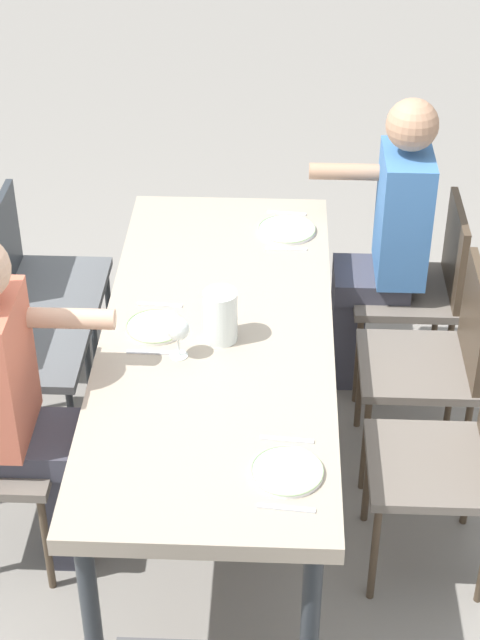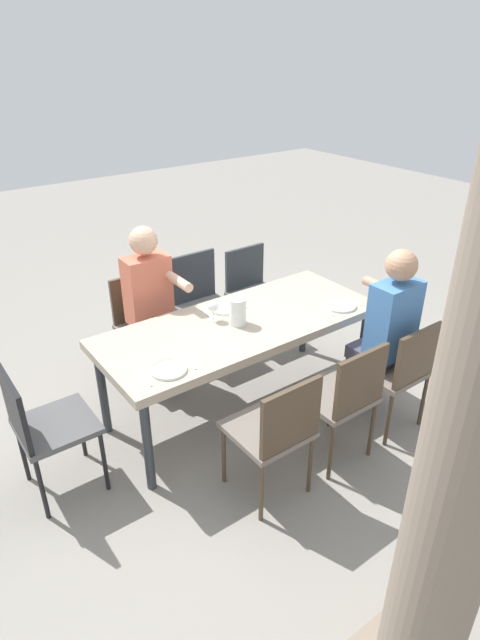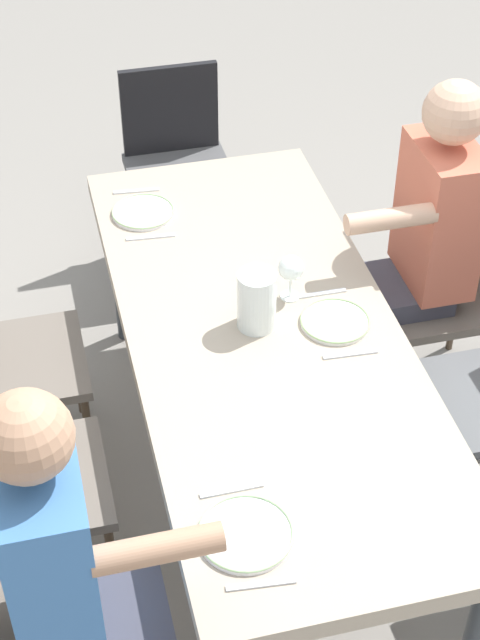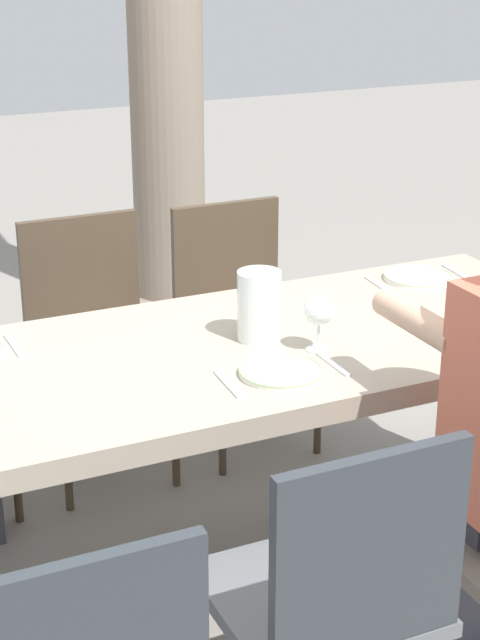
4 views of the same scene
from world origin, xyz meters
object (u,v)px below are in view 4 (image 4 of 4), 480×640
chair_mid_south (336,593)px  plate_1 (281,371)px  water_pitcher (259,309)px  dining_table (249,364)px  chair_mid_north (93,327)px  stone_column_centre (165,22)px  wine_glass_1 (319,311)px  plate_2 (418,277)px  chair_east_north (240,306)px

chair_mid_south → plate_1: size_ratio=4.20×
water_pitcher → chair_mid_south: bearing=-105.4°
dining_table → plate_1: (-0.01, -0.22, 0.07)m
chair_mid_north → chair_mid_south: (0.00, -1.67, 0.02)m
stone_column_centre → water_pitcher: stone_column_centre is taller
chair_mid_south → wine_glass_1: bearing=64.3°
dining_table → water_pitcher: water_pitcher is taller
chair_mid_north → stone_column_centre: size_ratio=0.31×
chair_mid_north → wine_glass_1: size_ratio=5.63×
dining_table → wine_glass_1: size_ratio=13.04×
water_pitcher → plate_2: bearing=19.2°
wine_glass_1 → plate_2: wine_glass_1 is taller
chair_mid_south → plate_1: 0.68m
stone_column_centre → water_pitcher: (-0.51, -2.01, -0.58)m
wine_glass_1 → dining_table: bearing=139.8°
dining_table → stone_column_centre: 2.22m
stone_column_centre → plate_1: bearing=-104.0°
chair_mid_south → wine_glass_1: size_ratio=5.84×
stone_column_centre → plate_2: stone_column_centre is taller
dining_table → chair_mid_north: (-0.20, 0.84, -0.16)m
wine_glass_1 → plate_2: 0.70m
dining_table → plate_2: bearing=19.3°
chair_east_north → stone_column_centre: size_ratio=0.30×
chair_mid_north → plate_1: (0.18, -1.06, 0.23)m
chair_mid_north → chair_east_north: (0.56, -0.00, -0.01)m
plate_1 → chair_mid_south: bearing=-106.5°
chair_mid_north → plate_2: (0.92, -0.58, 0.23)m
dining_table → plate_2: (0.73, 0.25, 0.07)m
dining_table → plate_2: 0.77m
dining_table → water_pitcher: bearing=22.1°
plate_1 → wine_glass_1: (0.16, 0.10, 0.10)m
chair_mid_north → wine_glass_1: wine_glass_1 is taller
plate_2 → stone_column_centre: bearing=95.9°
chair_east_north → plate_1: (-0.37, -1.06, 0.24)m
stone_column_centre → chair_mid_south: bearing=-104.5°
chair_mid_south → water_pitcher: 0.93m
dining_table → wine_glass_1: 0.26m
chair_mid_north → chair_mid_south: chair_mid_south is taller
chair_mid_north → water_pitcher: 0.91m
wine_glass_1 → water_pitcher: bearing=128.1°
chair_mid_north → chair_mid_south: 1.67m
stone_column_centre → wine_glass_1: 2.25m
dining_table → water_pitcher: (0.04, 0.02, 0.15)m
chair_mid_south → plate_1: bearing=73.5°
wine_glass_1 → water_pitcher: water_pitcher is taller
dining_table → chair_mid_south: bearing=-103.2°
chair_east_north → plate_1: 1.15m
chair_mid_north → chair_east_north: bearing=-0.1°
plate_1 → water_pitcher: 0.26m
chair_east_north → wine_glass_1: wine_glass_1 is taller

